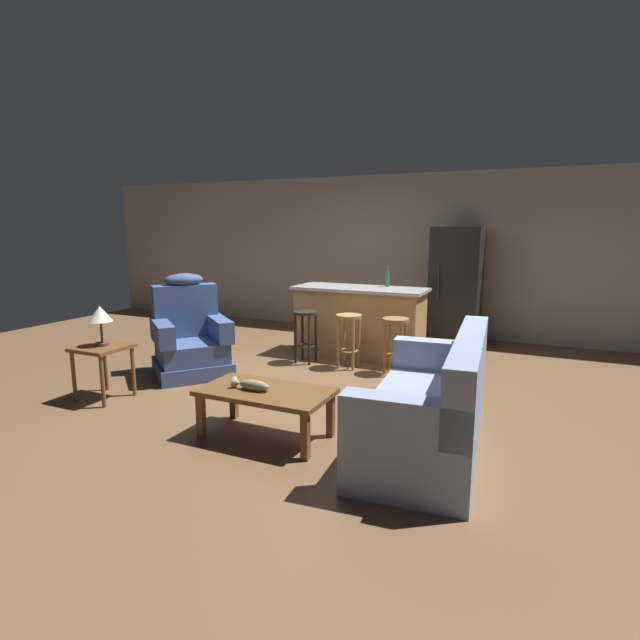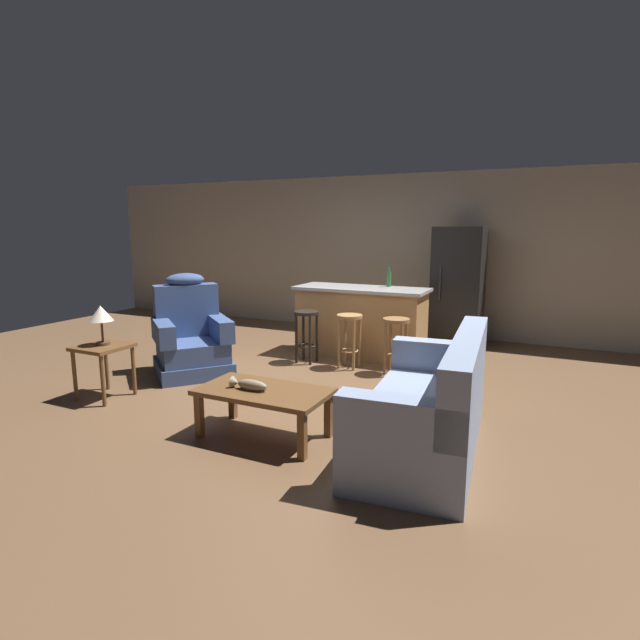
{
  "view_description": "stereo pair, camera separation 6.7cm",
  "coord_description": "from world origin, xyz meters",
  "px_view_note": "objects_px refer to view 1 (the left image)",
  "views": [
    {
      "loc": [
        2.33,
        -4.98,
        1.76
      ],
      "look_at": [
        0.07,
        -0.1,
        0.75
      ],
      "focal_mm": 28.0,
      "sensor_mm": 36.0,
      "label": 1
    },
    {
      "loc": [
        2.39,
        -4.95,
        1.76
      ],
      "look_at": [
        0.07,
        -0.1,
        0.75
      ],
      "focal_mm": 28.0,
      "sensor_mm": 36.0,
      "label": 2
    }
  ],
  "objects_px": {
    "recliner_near_lamp": "(190,339)",
    "couch": "(433,408)",
    "table_lamp": "(100,316)",
    "refrigerator": "(456,287)",
    "bar_stool_left": "(306,327)",
    "bottle_tall_green": "(387,279)",
    "fish_figurine": "(251,385)",
    "kitchen_island": "(359,321)",
    "end_table": "(103,355)",
    "bar_stool_middle": "(349,331)",
    "coffee_table": "(266,396)",
    "bar_stool_right": "(395,335)"
  },
  "relations": [
    {
      "from": "recliner_near_lamp",
      "to": "couch",
      "type": "bearing_deg",
      "value": 24.09
    },
    {
      "from": "bar_stool_right",
      "to": "refrigerator",
      "type": "bearing_deg",
      "value": 78.33
    },
    {
      "from": "fish_figurine",
      "to": "table_lamp",
      "type": "relative_size",
      "value": 0.83
    },
    {
      "from": "fish_figurine",
      "to": "table_lamp",
      "type": "height_order",
      "value": "table_lamp"
    },
    {
      "from": "recliner_near_lamp",
      "to": "bar_stool_middle",
      "type": "height_order",
      "value": "recliner_near_lamp"
    },
    {
      "from": "coffee_table",
      "to": "end_table",
      "type": "height_order",
      "value": "end_table"
    },
    {
      "from": "refrigerator",
      "to": "table_lamp",
      "type": "bearing_deg",
      "value": -125.79
    },
    {
      "from": "fish_figurine",
      "to": "recliner_near_lamp",
      "type": "xyz_separation_m",
      "value": [
        -1.7,
        1.31,
        -0.04
      ]
    },
    {
      "from": "kitchen_island",
      "to": "bottle_tall_green",
      "type": "bearing_deg",
      "value": 36.8
    },
    {
      "from": "bar_stool_left",
      "to": "bar_stool_middle",
      "type": "xyz_separation_m",
      "value": [
        0.6,
        0.0,
        0.0
      ]
    },
    {
      "from": "coffee_table",
      "to": "end_table",
      "type": "bearing_deg",
      "value": 176.12
    },
    {
      "from": "coffee_table",
      "to": "bottle_tall_green",
      "type": "relative_size",
      "value": 3.82
    },
    {
      "from": "bar_stool_middle",
      "to": "couch",
      "type": "bearing_deg",
      "value": -52.39
    },
    {
      "from": "coffee_table",
      "to": "bar_stool_right",
      "type": "bearing_deg",
      "value": 78.88
    },
    {
      "from": "coffee_table",
      "to": "recliner_near_lamp",
      "type": "distance_m",
      "value": 2.2
    },
    {
      "from": "table_lamp",
      "to": "recliner_near_lamp",
      "type": "bearing_deg",
      "value": 78.7
    },
    {
      "from": "coffee_table",
      "to": "refrigerator",
      "type": "height_order",
      "value": "refrigerator"
    },
    {
      "from": "recliner_near_lamp",
      "to": "table_lamp",
      "type": "relative_size",
      "value": 2.93
    },
    {
      "from": "couch",
      "to": "kitchen_island",
      "type": "height_order",
      "value": "kitchen_island"
    },
    {
      "from": "fish_figurine",
      "to": "bar_stool_left",
      "type": "bearing_deg",
      "value": 105.65
    },
    {
      "from": "end_table",
      "to": "kitchen_island",
      "type": "xyz_separation_m",
      "value": [
        1.77,
        2.77,
        0.02
      ]
    },
    {
      "from": "end_table",
      "to": "bar_stool_middle",
      "type": "relative_size",
      "value": 0.82
    },
    {
      "from": "refrigerator",
      "to": "kitchen_island",
      "type": "bearing_deg",
      "value": -131.78
    },
    {
      "from": "end_table",
      "to": "bar_stool_left",
      "type": "bearing_deg",
      "value": 59.5
    },
    {
      "from": "couch",
      "to": "refrigerator",
      "type": "bearing_deg",
      "value": -87.18
    },
    {
      "from": "fish_figurine",
      "to": "bar_stool_middle",
      "type": "distance_m",
      "value": 2.34
    },
    {
      "from": "fish_figurine",
      "to": "bottle_tall_green",
      "type": "relative_size",
      "value": 1.18
    },
    {
      "from": "bar_stool_right",
      "to": "bottle_tall_green",
      "type": "relative_size",
      "value": 2.36
    },
    {
      "from": "recliner_near_lamp",
      "to": "bar_stool_middle",
      "type": "relative_size",
      "value": 1.76
    },
    {
      "from": "refrigerator",
      "to": "bar_stool_right",
      "type": "bearing_deg",
      "value": -101.67
    },
    {
      "from": "fish_figurine",
      "to": "kitchen_island",
      "type": "distance_m",
      "value": 2.97
    },
    {
      "from": "fish_figurine",
      "to": "refrigerator",
      "type": "bearing_deg",
      "value": 77.43
    },
    {
      "from": "table_lamp",
      "to": "couch",
      "type": "bearing_deg",
      "value": 3.56
    },
    {
      "from": "fish_figurine",
      "to": "bar_stool_left",
      "type": "distance_m",
      "value": 2.43
    },
    {
      "from": "bar_stool_left",
      "to": "refrigerator",
      "type": "relative_size",
      "value": 0.39
    },
    {
      "from": "coffee_table",
      "to": "couch",
      "type": "relative_size",
      "value": 0.56
    },
    {
      "from": "end_table",
      "to": "coffee_table",
      "type": "bearing_deg",
      "value": -3.88
    },
    {
      "from": "kitchen_island",
      "to": "bar_stool_left",
      "type": "height_order",
      "value": "kitchen_island"
    },
    {
      "from": "bar_stool_middle",
      "to": "bottle_tall_green",
      "type": "bearing_deg",
      "value": 75.61
    },
    {
      "from": "coffee_table",
      "to": "table_lamp",
      "type": "xyz_separation_m",
      "value": [
        -2.03,
        0.15,
        0.5
      ]
    },
    {
      "from": "kitchen_island",
      "to": "coffee_table",
      "type": "bearing_deg",
      "value": -85.15
    },
    {
      "from": "coffee_table",
      "to": "bar_stool_left",
      "type": "bearing_deg",
      "value": 108.42
    },
    {
      "from": "bar_stool_left",
      "to": "bottle_tall_green",
      "type": "distance_m",
      "value": 1.33
    },
    {
      "from": "table_lamp",
      "to": "kitchen_island",
      "type": "distance_m",
      "value": 3.3
    },
    {
      "from": "recliner_near_lamp",
      "to": "table_lamp",
      "type": "height_order",
      "value": "recliner_near_lamp"
    },
    {
      "from": "bar_stool_left",
      "to": "bar_stool_right",
      "type": "height_order",
      "value": "same"
    },
    {
      "from": "coffee_table",
      "to": "couch",
      "type": "bearing_deg",
      "value": 15.32
    },
    {
      "from": "bar_stool_left",
      "to": "bar_stool_middle",
      "type": "relative_size",
      "value": 1.0
    },
    {
      "from": "couch",
      "to": "recliner_near_lamp",
      "type": "relative_size",
      "value": 1.64
    },
    {
      "from": "fish_figurine",
      "to": "bottle_tall_green",
      "type": "xyz_separation_m",
      "value": [
        0.17,
        3.2,
        0.6
      ]
    }
  ]
}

